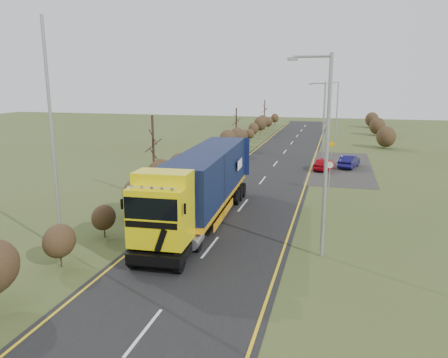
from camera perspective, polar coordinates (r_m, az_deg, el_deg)
ground at (r=26.34m, az=0.64°, el=-5.84°), size 160.00×160.00×0.00m
road at (r=35.76m, az=4.51°, el=-0.87°), size 8.00×120.00×0.02m
layby at (r=45.03m, az=14.96°, el=1.56°), size 6.00×18.00×0.02m
lane_markings at (r=35.46m, az=4.43°, el=-0.95°), size 7.52×116.00×0.01m
hedgerow at (r=34.97m, az=-5.78°, el=1.49°), size 2.24×102.04×6.05m
lorry at (r=25.95m, az=-2.82°, el=-0.47°), size 3.28×15.73×4.35m
car_red_hatchback at (r=43.00m, az=12.75°, el=1.98°), size 1.85×3.74×1.23m
car_blue_sedan at (r=44.69m, az=16.03°, el=2.22°), size 2.27×4.03×1.26m
streetlight_near at (r=20.80m, az=12.93°, el=3.90°), size 2.04×0.19×9.60m
streetlight_mid at (r=45.87m, az=12.78°, el=7.59°), size 1.77×0.18×8.28m
streetlight_far at (r=69.38m, az=14.48°, el=9.12°), size 1.77×0.18×8.27m
left_pole at (r=22.53m, az=-21.51°, el=4.90°), size 0.16×0.16×11.32m
speed_sign at (r=34.43m, az=13.64°, el=1.19°), size 0.67×0.10×2.44m
warning_board at (r=48.76m, az=13.87°, el=3.98°), size 0.80×0.11×2.10m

